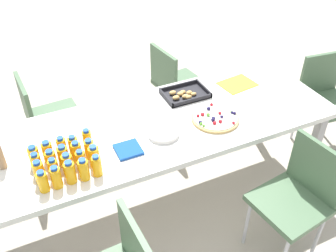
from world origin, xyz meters
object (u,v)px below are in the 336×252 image
at_px(juice_bottle_19, 87,140).
at_px(juice_bottle_13, 77,152).
at_px(juice_bottle_11, 51,160).
at_px(juice_bottle_16, 48,152).
at_px(chair_near_right, 299,194).
at_px(juice_bottle_17, 62,148).
at_px(fruit_pizza, 215,118).
at_px(chair_far_right, 175,82).
at_px(juice_bottle_8, 81,161).
at_px(juice_bottle_10, 37,164).
at_px(plate_stack, 163,133).
at_px(cardboard_tube, 0,156).
at_px(juice_bottle_7, 68,164).
at_px(juice_bottle_1, 56,177).
at_px(chair_end, 325,95).
at_px(juice_bottle_5, 39,172).
at_px(juice_bottle_18, 73,146).
at_px(juice_bottle_9, 94,156).
at_px(snack_tray, 185,94).
at_px(juice_bottle_2, 70,172).
at_px(napkin_stack, 128,149).
at_px(juice_bottle_14, 90,149).
at_px(juice_bottle_0, 43,182).
at_px(juice_bottle_12, 63,156).
at_px(juice_bottle_6, 54,169).
at_px(juice_bottle_4, 97,166).
at_px(chair_far_left, 45,115).
at_px(party_table, 154,131).
at_px(juice_bottle_15, 34,156).

bearing_deg(juice_bottle_19, juice_bottle_13, -137.24).
height_order(juice_bottle_11, juice_bottle_16, juice_bottle_16).
relative_size(chair_near_right, juice_bottle_11, 6.24).
bearing_deg(juice_bottle_17, fruit_pizza, -3.70).
distance_m(chair_far_right, juice_bottle_11, 1.56).
xyz_separation_m(juice_bottle_8, juice_bottle_10, (-0.23, 0.08, 0.00)).
height_order(juice_bottle_13, plate_stack, juice_bottle_13).
height_order(juice_bottle_17, cardboard_tube, cardboard_tube).
bearing_deg(juice_bottle_7, juice_bottle_19, 44.67).
xyz_separation_m(juice_bottle_10, juice_bottle_13, (0.22, -0.00, 0.00)).
distance_m(juice_bottle_7, juice_bottle_16, 0.17).
bearing_deg(juice_bottle_1, cardboard_tube, 131.98).
xyz_separation_m(juice_bottle_1, cardboard_tube, (-0.25, 0.28, 0.02)).
xyz_separation_m(chair_end, chair_far_right, (-1.06, 0.74, 0.00)).
distance_m(juice_bottle_5, juice_bottle_18, 0.26).
xyz_separation_m(juice_bottle_5, juice_bottle_9, (0.30, -0.00, -0.00)).
bearing_deg(juice_bottle_17, juice_bottle_13, -49.35).
relative_size(juice_bottle_8, snack_tray, 0.42).
height_order(juice_bottle_2, napkin_stack, juice_bottle_2).
height_order(juice_bottle_14, juice_bottle_18, juice_bottle_14).
distance_m(juice_bottle_2, fruit_pizza, 1.01).
bearing_deg(juice_bottle_8, juice_bottle_5, 179.91).
bearing_deg(juice_bottle_0, juice_bottle_14, 26.87).
height_order(juice_bottle_2, juice_bottle_10, juice_bottle_2).
height_order(juice_bottle_9, juice_bottle_11, juice_bottle_9).
relative_size(juice_bottle_12, napkin_stack, 0.94).
bearing_deg(juice_bottle_1, napkin_stack, 14.41).
bearing_deg(juice_bottle_13, juice_bottle_1, -134.68).
relative_size(juice_bottle_2, plate_stack, 0.72).
distance_m(juice_bottle_8, juice_bottle_19, 0.17).
xyz_separation_m(chair_end, juice_bottle_6, (-2.28, -0.27, 0.30)).
bearing_deg(juice_bottle_13, juice_bottle_16, 152.17).
relative_size(juice_bottle_4, fruit_pizza, 0.44).
bearing_deg(juice_bottle_13, chair_far_right, 40.96).
height_order(juice_bottle_5, juice_bottle_6, juice_bottle_5).
height_order(chair_end, cardboard_tube, cardboard_tube).
relative_size(chair_end, chair_far_right, 1.00).
xyz_separation_m(juice_bottle_10, fruit_pizza, (1.15, 0.01, -0.05)).
xyz_separation_m(chair_far_left, juice_bottle_14, (0.14, -0.90, 0.30)).
distance_m(party_table, juice_bottle_14, 0.50).
relative_size(juice_bottle_5, juice_bottle_7, 1.03).
relative_size(chair_far_right, juice_bottle_18, 6.30).
relative_size(juice_bottle_9, juice_bottle_10, 1.03).
relative_size(chair_far_left, juice_bottle_13, 5.84).
bearing_deg(chair_near_right, juice_bottle_1, 63.48).
distance_m(chair_far_left, juice_bottle_1, 1.10).
distance_m(juice_bottle_15, plate_stack, 0.78).
relative_size(juice_bottle_9, juice_bottle_18, 1.09).
relative_size(juice_bottle_5, juice_bottle_19, 0.98).
xyz_separation_m(juice_bottle_11, cardboard_tube, (-0.25, 0.13, 0.02)).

